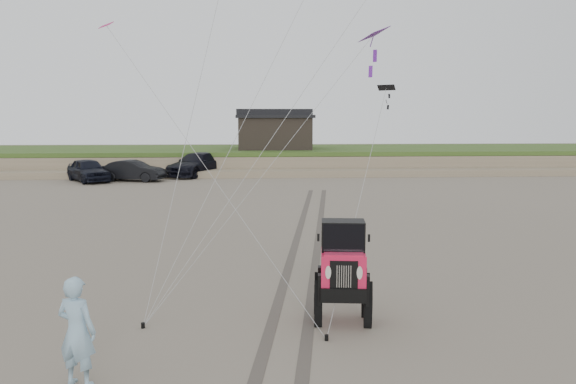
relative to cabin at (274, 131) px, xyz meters
name	(u,v)px	position (x,y,z in m)	size (l,w,h in m)	color
ground	(243,341)	(-2.00, -37.00, -3.24)	(160.00, 160.00, 0.00)	#6B6054
dune_ridge	(251,159)	(-2.00, 0.50, -2.42)	(160.00, 14.25, 1.73)	#7A6B54
cabin	(274,131)	(0.00, 0.00, 0.00)	(6.40, 5.40, 3.35)	black
truck_a	(88,170)	(-13.15, -8.56, -2.45)	(1.87, 4.65, 1.58)	black
truck_b	(133,171)	(-10.14, -8.47, -2.52)	(1.53, 4.38, 1.44)	black
truck_c	(197,164)	(-6.02, -5.29, -2.37)	(2.44, 5.99, 1.74)	black
jeep	(343,283)	(0.14, -36.10, -2.35)	(2.06, 4.79, 1.78)	#DE1B46
man	(77,331)	(-4.70, -38.69, -2.30)	(0.68, 0.45, 1.88)	#7FB9C4
stake_main	(143,325)	(-4.14, -36.17, -3.18)	(0.08, 0.08, 0.12)	black
stake_aux	(327,338)	(-0.33, -37.07, -3.18)	(0.08, 0.08, 0.12)	black
tire_tracks	(306,247)	(0.00, -29.00, -3.23)	(5.22, 29.74, 0.01)	#4C443D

